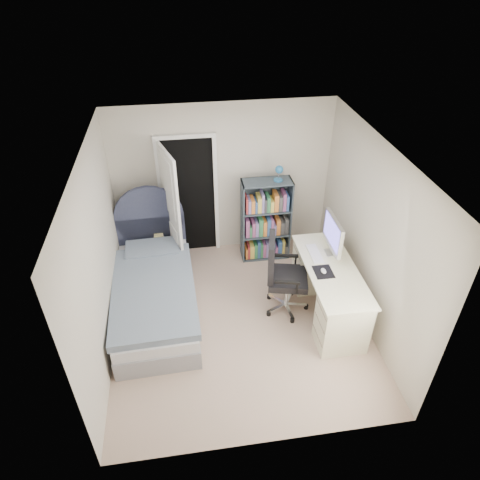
{
  "coord_description": "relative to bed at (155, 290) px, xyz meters",
  "views": [
    {
      "loc": [
        -0.63,
        -4.19,
        4.38
      ],
      "look_at": [
        0.06,
        0.41,
        1.08
      ],
      "focal_mm": 32.0,
      "sensor_mm": 36.0,
      "label": 1
    }
  ],
  "objects": [
    {
      "name": "office_chair",
      "position": [
        1.74,
        -0.28,
        0.34
      ],
      "size": [
        0.65,
        0.67,
        1.2
      ],
      "color": "silver",
      "rests_on": "ground"
    },
    {
      "name": "bed",
      "position": [
        0.0,
        0.0,
        0.0
      ],
      "size": [
        1.15,
        2.33,
        1.41
      ],
      "color": "gray",
      "rests_on": "ground"
    },
    {
      "name": "bookcase",
      "position": [
        1.79,
        0.99,
        0.31
      ],
      "size": [
        0.78,
        0.33,
        1.64
      ],
      "color": "#37434C",
      "rests_on": "ground"
    },
    {
      "name": "nightstand",
      "position": [
        0.11,
        1.03,
        0.07
      ],
      "size": [
        0.4,
        0.4,
        0.59
      ],
      "color": "#D1B681",
      "rests_on": "ground"
    },
    {
      "name": "door",
      "position": [
        0.41,
        1.08,
        0.72
      ],
      "size": [
        0.92,
        0.8,
        2.06
      ],
      "color": "black",
      "rests_on": "ground"
    },
    {
      "name": "room_shell",
      "position": [
        1.15,
        -0.45,
        0.93
      ],
      "size": [
        3.5,
        3.7,
        2.6
      ],
      "color": "tan",
      "rests_on": "ground"
    },
    {
      "name": "desk",
      "position": [
        2.37,
        -0.47,
        0.12
      ],
      "size": [
        0.66,
        1.66,
        1.36
      ],
      "color": "#E8E6C2",
      "rests_on": "ground"
    },
    {
      "name": "floor_lamp",
      "position": [
        0.36,
        1.08,
        0.26
      ],
      "size": [
        0.2,
        0.2,
        1.41
      ],
      "color": "silver",
      "rests_on": "ground"
    }
  ]
}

